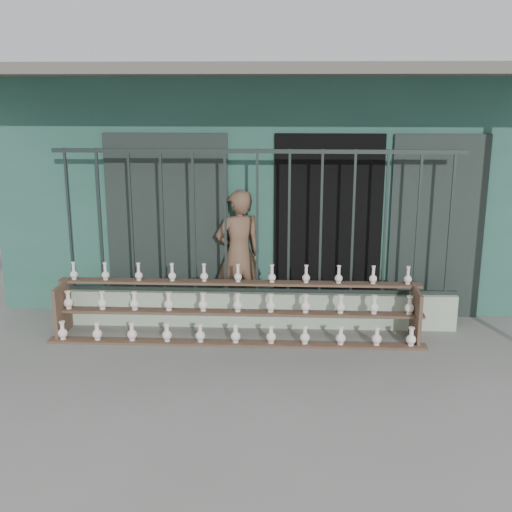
{
  "coord_description": "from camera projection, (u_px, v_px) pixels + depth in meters",
  "views": [
    {
      "loc": [
        0.36,
        -6.43,
        2.96
      ],
      "look_at": [
        0.0,
        1.0,
        1.0
      ],
      "focal_mm": 45.0,
      "sensor_mm": 36.0,
      "label": 1
    }
  ],
  "objects": [
    {
      "name": "parapet_wall",
      "position": [
        257.0,
        309.0,
        8.18
      ],
      "size": [
        5.0,
        0.2,
        0.45
      ],
      "primitive_type": "cube",
      "color": "#B5CAAD",
      "rests_on": "ground"
    },
    {
      "name": "elderly_woman",
      "position": [
        239.0,
        254.0,
        8.37
      ],
      "size": [
        0.73,
        0.62,
        1.7
      ],
      "primitive_type": "imported",
      "rotation": [
        0.0,
        0.0,
        3.54
      ],
      "color": "brown",
      "rests_on": "ground"
    },
    {
      "name": "workshop_building",
      "position": [
        266.0,
        171.0,
        10.65
      ],
      "size": [
        7.4,
        6.6,
        3.21
      ],
      "color": "#2B5C4E",
      "rests_on": "ground"
    },
    {
      "name": "security_fence",
      "position": [
        257.0,
        222.0,
        7.89
      ],
      "size": [
        5.0,
        0.04,
        1.8
      ],
      "color": "#283330",
      "rests_on": "parapet_wall"
    },
    {
      "name": "ground",
      "position": [
        252.0,
        368.0,
        6.98
      ],
      "size": [
        60.0,
        60.0,
        0.0
      ],
      "primitive_type": "plane",
      "color": "slate"
    },
    {
      "name": "shelf_rack",
      "position": [
        237.0,
        309.0,
        7.75
      ],
      "size": [
        4.5,
        0.68,
        0.85
      ],
      "color": "brown",
      "rests_on": "ground"
    }
  ]
}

